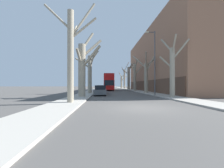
{
  "coord_description": "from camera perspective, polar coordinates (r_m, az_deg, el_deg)",
  "views": [
    {
      "loc": [
        -2.49,
        -9.73,
        1.5
      ],
      "look_at": [
        -0.74,
        26.12,
        1.73
      ],
      "focal_mm": 24.0,
      "sensor_mm": 36.0,
      "label": 1
    }
  ],
  "objects": [
    {
      "name": "street_tree_right_0",
      "position": [
        18.5,
        21.94,
        5.44
      ],
      "size": [
        2.89,
        3.9,
        7.48
      ],
      "color": "gray",
      "rests_on": "ground"
    },
    {
      "name": "parked_car_1",
      "position": [
        28.06,
        -4.08,
        -2.04
      ],
      "size": [
        1.89,
        3.96,
        1.46
      ],
      "color": "maroon",
      "rests_on": "ground"
    },
    {
      "name": "street_tree_left_2",
      "position": [
        26.0,
        -8.5,
        4.23
      ],
      "size": [
        4.11,
        2.23,
        7.4
      ],
      "color": "gray",
      "rests_on": "ground"
    },
    {
      "name": "street_tree_right_5",
      "position": [
        67.68,
        3.62,
        1.01
      ],
      "size": [
        2.94,
        3.06,
        7.0
      ],
      "color": "gray",
      "rests_on": "ground"
    },
    {
      "name": "ground_plane",
      "position": [
        10.15,
        11.56,
        -8.85
      ],
      "size": [
        300.0,
        300.0,
        0.0
      ],
      "primitive_type": "plane",
      "color": "#4C4947"
    },
    {
      "name": "lamp_post",
      "position": [
        22.24,
        15.79,
        8.78
      ],
      "size": [
        1.4,
        0.2,
        9.12
      ],
      "color": "#4C4F54",
      "rests_on": "ground"
    },
    {
      "name": "building_facade_right",
      "position": [
        37.97,
        19.55,
        7.74
      ],
      "size": [
        10.08,
        36.87,
        13.71
      ],
      "color": "#93664C",
      "rests_on": "ground"
    },
    {
      "name": "street_tree_right_2",
      "position": [
        37.64,
        8.77,
        3.14
      ],
      "size": [
        2.75,
        2.19,
        7.88
      ],
      "color": "gray",
      "rests_on": "ground"
    },
    {
      "name": "double_decker_bus",
      "position": [
        41.54,
        -1.32,
        0.97
      ],
      "size": [
        2.61,
        11.37,
        4.36
      ],
      "color": "red",
      "rests_on": "ground"
    },
    {
      "name": "street_tree_right_3",
      "position": [
        48.46,
        6.37,
        2.66
      ],
      "size": [
        3.85,
        3.03,
        8.79
      ],
      "color": "gray",
      "rests_on": "ground"
    },
    {
      "name": "sidewalk_right",
      "position": [
        60.28,
        4.84,
        -1.74
      ],
      "size": [
        2.61,
        120.0,
        0.12
      ],
      "primitive_type": "cube",
      "color": "#A39E93",
      "rests_on": "ground"
    },
    {
      "name": "street_tree_left_1",
      "position": [
        18.34,
        -10.98,
        6.29
      ],
      "size": [
        2.99,
        3.24,
        8.04
      ],
      "color": "gray",
      "rests_on": "ground"
    },
    {
      "name": "street_tree_left_0",
      "position": [
        12.79,
        -15.31,
        12.02
      ],
      "size": [
        4.54,
        2.49,
        8.42
      ],
      "color": "gray",
      "rests_on": "ground"
    },
    {
      "name": "street_tree_right_1",
      "position": [
        28.06,
        12.87,
        3.44
      ],
      "size": [
        3.84,
        3.77,
        7.25
      ],
      "color": "gray",
      "rests_on": "ground"
    },
    {
      "name": "street_tree_right_4",
      "position": [
        58.51,
        4.9,
        2.42
      ],
      "size": [
        4.39,
        2.97,
        10.28
      ],
      "color": "gray",
      "rests_on": "ground"
    },
    {
      "name": "parked_car_0",
      "position": [
        21.92,
        -4.44,
        -2.51
      ],
      "size": [
        1.71,
        4.5,
        1.44
      ],
      "color": "#4C5156",
      "rests_on": "ground"
    },
    {
      "name": "sidewalk_left",
      "position": [
        59.82,
        -5.7,
        -1.75
      ],
      "size": [
        2.61,
        120.0,
        0.12
      ],
      "primitive_type": "cube",
      "color": "#A39E93",
      "rests_on": "ground"
    }
  ]
}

